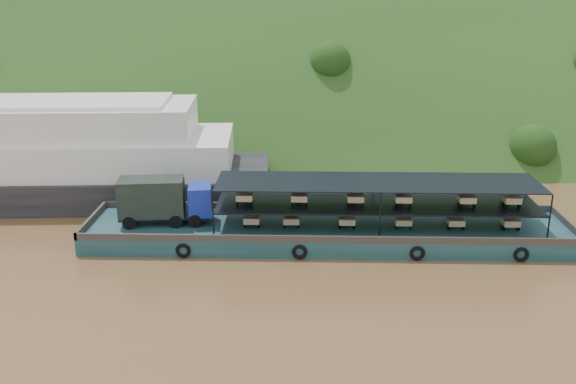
{
  "coord_description": "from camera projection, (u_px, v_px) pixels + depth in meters",
  "views": [
    {
      "loc": [
        -0.71,
        -42.39,
        18.01
      ],
      "look_at": [
        -2.0,
        3.0,
        3.2
      ],
      "focal_mm": 40.0,
      "sensor_mm": 36.0,
      "label": 1
    }
  ],
  "objects": [
    {
      "name": "ground",
      "position": [
        315.0,
        248.0,
        45.85
      ],
      "size": [
        160.0,
        160.0,
        0.0
      ],
      "primitive_type": "plane",
      "color": "brown",
      "rests_on": "ground"
    },
    {
      "name": "cargo_barge",
      "position": [
        314.0,
        225.0,
        46.88
      ],
      "size": [
        35.0,
        7.18,
        4.6
      ],
      "color": "#123640",
      "rests_on": "ground"
    },
    {
      "name": "hillside",
      "position": [
        311.0,
        135.0,
        80.06
      ],
      "size": [
        140.0,
        39.6,
        39.6
      ],
      "primitive_type": "cube",
      "rotation": [
        0.79,
        0.0,
        0.0
      ],
      "color": "#1D3B15",
      "rests_on": "ground"
    },
    {
      "name": "passenger_ferry",
      "position": [
        21.0,
        156.0,
        55.43
      ],
      "size": [
        43.31,
        13.5,
        8.65
      ],
      "rotation": [
        0.0,
        0.0,
        0.07
      ],
      "color": "black",
      "rests_on": "ground"
    }
  ]
}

